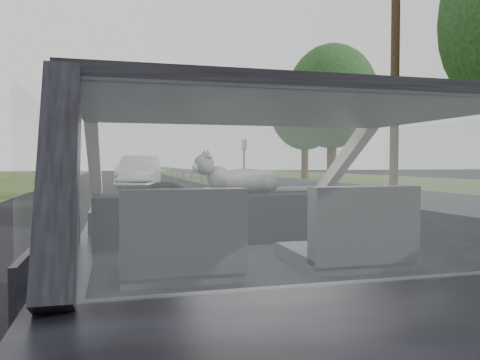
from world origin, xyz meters
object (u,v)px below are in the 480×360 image
other_car (140,172)px  subject_car (252,256)px  cat (245,179)px  highway_sign (244,161)px  utility_pole (395,66)px

other_car → subject_car: bearing=-82.0°
subject_car → cat: bearing=77.9°
other_car → highway_sign: (6.16, 4.04, 0.50)m
subject_car → utility_pole: utility_pole is taller
cat → highway_sign: 24.30m
utility_pole → highway_sign: bearing=97.9°
cat → other_car: other_car is taller
subject_car → utility_pole: 14.64m
subject_car → other_car: bearing=88.9°
cat → utility_pole: size_ratio=0.07×
subject_car → other_car: 20.02m
subject_car → other_car: (0.40, 20.01, 0.04)m
highway_sign → cat: bearing=-104.2°
subject_car → cat: subject_car is taller
subject_car → highway_sign: 24.94m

